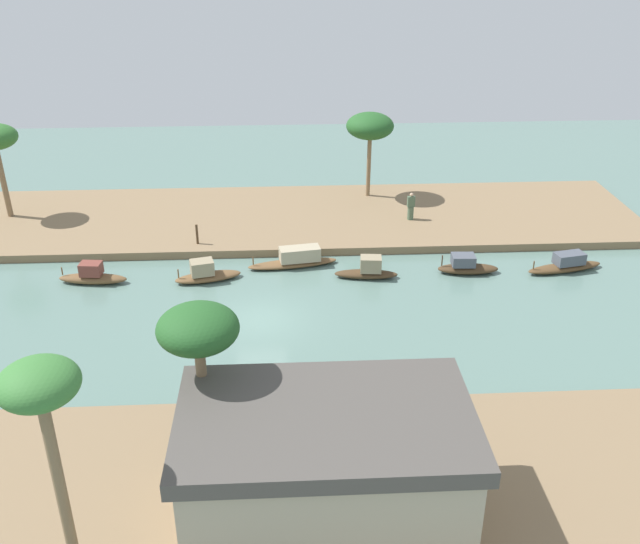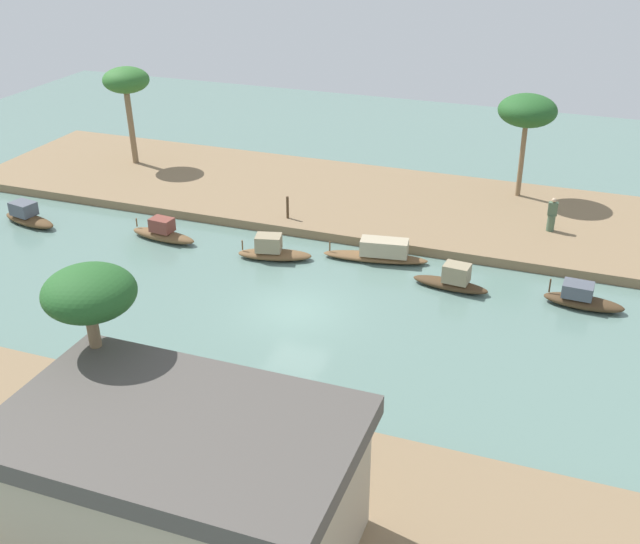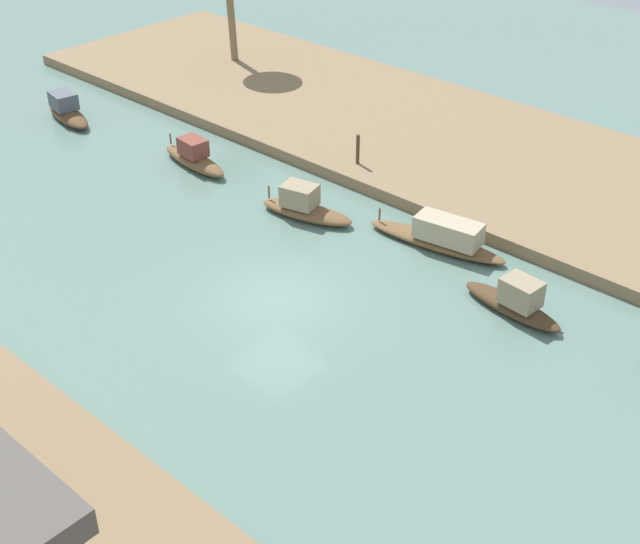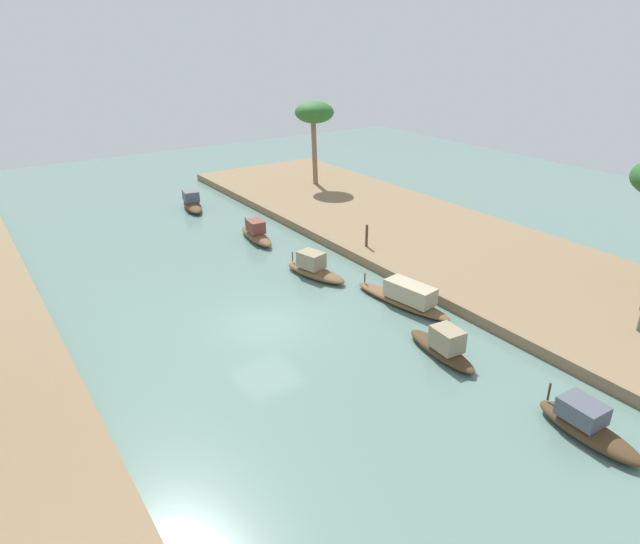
# 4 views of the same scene
# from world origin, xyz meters

# --- Properties ---
(river_water) EXTENTS (72.10, 72.10, 0.00)m
(river_water) POSITION_xyz_m (0.00, 0.00, 0.00)
(river_water) COLOR slate
(river_water) RESTS_ON ground
(riverbank_left) EXTENTS (47.27, 10.68, 0.47)m
(riverbank_left) POSITION_xyz_m (0.00, -12.41, 0.23)
(riverbank_left) COLOR #846B4C
(riverbank_left) RESTS_ON ground
(sampan_downstream_large) EXTENTS (3.56, 1.68, 1.18)m
(sampan_downstream_large) POSITION_xyz_m (16.56, -3.76, 0.43)
(sampan_downstream_large) COLOR brown
(sampan_downstream_large) RESTS_ON river_water
(sampan_open_hull) EXTENTS (5.07, 1.79, 1.11)m
(sampan_open_hull) POSITION_xyz_m (-1.89, -5.86, 0.43)
(sampan_open_hull) COLOR brown
(sampan_open_hull) RESTS_ON river_water
(sampan_midstream) EXTENTS (3.70, 1.27, 1.17)m
(sampan_midstream) POSITION_xyz_m (8.89, -4.42, 0.40)
(sampan_midstream) COLOR brown
(sampan_midstream) RESTS_ON river_water
(sampan_near_left_bank) EXTENTS (3.46, 1.19, 1.22)m
(sampan_near_left_bank) POSITION_xyz_m (-5.70, -4.23, 0.44)
(sampan_near_left_bank) COLOR #47331E
(sampan_near_left_bank) RESTS_ON river_water
(sampan_upstream_small) EXTENTS (3.67, 1.90, 1.19)m
(sampan_upstream_small) POSITION_xyz_m (2.92, -4.36, 0.41)
(sampan_upstream_small) COLOR brown
(sampan_upstream_small) RESTS_ON river_water
(mooring_post) EXTENTS (0.14, 0.14, 1.18)m
(mooring_post) POSITION_xyz_m (3.73, -8.19, 1.06)
(mooring_post) COLOR #4C3823
(mooring_post) RESTS_ON riverbank_left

